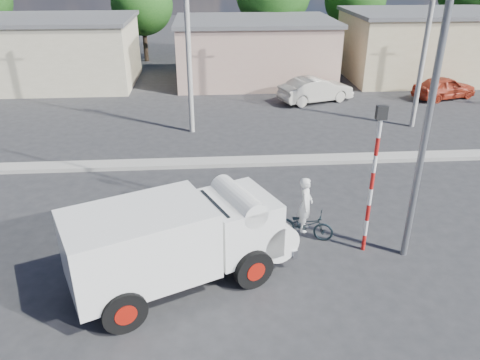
{
  "coord_description": "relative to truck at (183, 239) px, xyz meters",
  "views": [
    {
      "loc": [
        -1.22,
        -9.66,
        7.83
      ],
      "look_at": [
        -0.26,
        3.75,
        1.3
      ],
      "focal_mm": 35.0,
      "sensor_mm": 36.0,
      "label": 1
    }
  ],
  "objects": [
    {
      "name": "car_cream",
      "position": [
        7.03,
        16.2,
        -0.61
      ],
      "size": [
        4.59,
        2.86,
        1.43
      ],
      "primitive_type": "imported",
      "rotation": [
        0.0,
        0.0,
        1.91
      ],
      "color": "beige",
      "rests_on": "ground"
    },
    {
      "name": "ground_plane",
      "position": [
        1.95,
        -0.42,
        -1.32
      ],
      "size": [
        120.0,
        120.0,
        0.0
      ],
      "primitive_type": "plane",
      "color": "#2A2A2D",
      "rests_on": "ground"
    },
    {
      "name": "streetlight",
      "position": [
        6.09,
        0.78,
        3.64
      ],
      "size": [
        2.34,
        0.22,
        9.0
      ],
      "color": "slate",
      "rests_on": "ground"
    },
    {
      "name": "car_red",
      "position": [
        14.81,
        16.34,
        -0.66
      ],
      "size": [
        4.17,
        2.65,
        1.32
      ],
      "primitive_type": "imported",
      "rotation": [
        0.0,
        0.0,
        1.88
      ],
      "color": "#AC351E",
      "rests_on": "ground"
    },
    {
      "name": "median",
      "position": [
        1.95,
        7.58,
        -1.24
      ],
      "size": [
        40.0,
        0.8,
        0.16
      ],
      "primitive_type": "cube",
      "color": "#99968E",
      "rests_on": "ground"
    },
    {
      "name": "traffic_pole",
      "position": [
        5.15,
        1.08,
        1.28
      ],
      "size": [
        0.28,
        0.18,
        4.36
      ],
      "color": "red",
      "rests_on": "ground"
    },
    {
      "name": "building_row",
      "position": [
        3.05,
        21.58,
        0.81
      ],
      "size": [
        37.8,
        7.3,
        4.44
      ],
      "color": "#C5BB95",
      "rests_on": "ground"
    },
    {
      "name": "truck",
      "position": [
        0.0,
        0.0,
        0.0
      ],
      "size": [
        6.1,
        4.23,
        2.38
      ],
      "rotation": [
        0.0,
        0.0,
        0.42
      ],
      "color": "black",
      "rests_on": "ground"
    },
    {
      "name": "utility_poles",
      "position": [
        5.2,
        11.58,
        2.75
      ],
      "size": [
        35.4,
        0.24,
        8.0
      ],
      "color": "#99968E",
      "rests_on": "ground"
    },
    {
      "name": "bicycle",
      "position": [
        3.53,
        1.85,
        -0.86
      ],
      "size": [
        1.86,
        1.16,
        0.92
      ],
      "primitive_type": "imported",
      "rotation": [
        0.0,
        0.0,
        1.23
      ],
      "color": "black",
      "rests_on": "ground"
    },
    {
      "name": "cyclist",
      "position": [
        3.53,
        1.85,
        -0.46
      ],
      "size": [
        0.59,
        0.72,
        1.71
      ],
      "primitive_type": "imported",
      "rotation": [
        0.0,
        0.0,
        1.23
      ],
      "color": "silver",
      "rests_on": "ground"
    }
  ]
}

